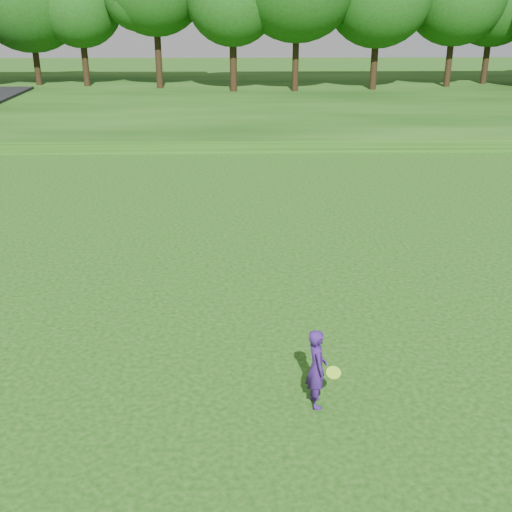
{
  "coord_description": "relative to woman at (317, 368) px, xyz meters",
  "views": [
    {
      "loc": [
        3.31,
        -10.83,
        6.9
      ],
      "look_at": [
        3.58,
        2.96,
        1.3
      ],
      "focal_mm": 45.0,
      "sensor_mm": 36.0,
      "label": 1
    }
  ],
  "objects": [
    {
      "name": "ground",
      "position": [
        -4.58,
        1.04,
        -0.76
      ],
      "size": [
        140.0,
        140.0,
        0.0
      ],
      "primitive_type": "plane",
      "color": "#123C0B",
      "rests_on": "ground"
    },
    {
      "name": "berm",
      "position": [
        -4.58,
        35.04,
        -0.46
      ],
      "size": [
        130.0,
        30.0,
        0.6
      ],
      "primitive_type": "cube",
      "color": "#123C0B",
      "rests_on": "ground"
    },
    {
      "name": "walking_path",
      "position": [
        -4.58,
        21.04,
        -0.74
      ],
      "size": [
        130.0,
        1.6,
        0.04
      ],
      "primitive_type": "cube",
      "color": "gray",
      "rests_on": "ground"
    },
    {
      "name": "woman",
      "position": [
        0.0,
        0.0,
        0.0
      ],
      "size": [
        0.59,
        0.87,
        1.52
      ],
      "color": "#37186C",
      "rests_on": "ground"
    }
  ]
}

